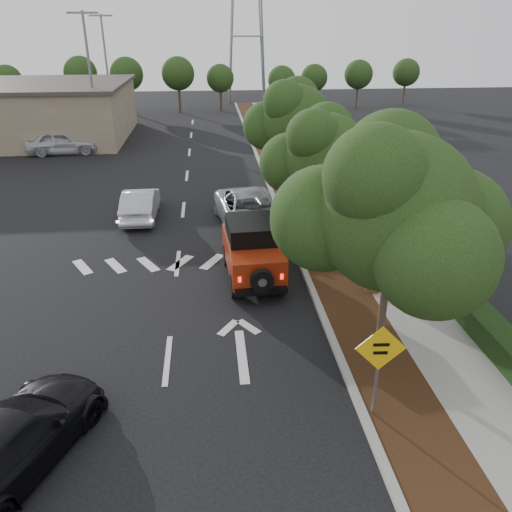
{
  "coord_description": "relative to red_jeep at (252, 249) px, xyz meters",
  "views": [
    {
      "loc": [
        1.31,
        -11.11,
        8.17
      ],
      "look_at": [
        2.68,
        3.0,
        1.57
      ],
      "focal_mm": 35.0,
      "sensor_mm": 36.0,
      "label": 1
    }
  ],
  "objects": [
    {
      "name": "terracotta_planter",
      "position": [
        3.91,
        -1.68,
        -0.23
      ],
      "size": [
        0.69,
        0.69,
        1.21
      ],
      "rotation": [
        0.0,
        0.0,
        0.03
      ],
      "color": "brown",
      "rests_on": "ground"
    },
    {
      "name": "curb",
      "position": [
        1.91,
        7.28,
        -0.97
      ],
      "size": [
        0.2,
        70.0,
        0.15
      ],
      "primitive_type": "cube",
      "color": "#9E9B93",
      "rests_on": "ground"
    },
    {
      "name": "red_jeep",
      "position": [
        0.0,
        0.0,
        0.0
      ],
      "size": [
        1.98,
        4.09,
        2.05
      ],
      "rotation": [
        0.0,
        0.0,
        0.06
      ],
      "color": "black",
      "rests_on": "ground"
    },
    {
      "name": "parked_suv",
      "position": [
        -11.34,
        19.71,
        -0.22
      ],
      "size": [
        4.98,
        2.43,
        1.63
      ],
      "primitive_type": "imported",
      "rotation": [
        0.0,
        0.0,
        1.68
      ],
      "color": "#B8BBC0",
      "rests_on": "ground"
    },
    {
      "name": "speed_hump_sign",
      "position": [
        2.11,
        -7.35,
        0.58
      ],
      "size": [
        1.1,
        0.12,
        2.34
      ],
      "rotation": [
        0.0,
        0.0,
        -0.06
      ],
      "color": "slate",
      "rests_on": "ground"
    },
    {
      "name": "sidewalk",
      "position": [
        4.81,
        7.28,
        -0.98
      ],
      "size": [
        2.0,
        70.0,
        0.12
      ],
      "primitive_type": "cube",
      "color": "gray",
      "rests_on": "ground"
    },
    {
      "name": "silver_suv_ahead",
      "position": [
        0.38,
        4.49,
        -0.26
      ],
      "size": [
        3.29,
        5.92,
        1.57
      ],
      "primitive_type": "imported",
      "rotation": [
        0.0,
        0.0,
        0.13
      ],
      "color": "#A2A4A9",
      "rests_on": "ground"
    },
    {
      "name": "planting_strip",
      "position": [
        2.91,
        7.28,
        -0.98
      ],
      "size": [
        1.8,
        70.0,
        0.12
      ],
      "primitive_type": "cube",
      "color": "black",
      "rests_on": "ground"
    },
    {
      "name": "black_suv_oncoming",
      "position": [
        -5.5,
        -7.98,
        -0.37
      ],
      "size": [
        3.53,
        4.97,
        1.34
      ],
      "primitive_type": "imported",
      "rotation": [
        0.0,
        0.0,
        2.74
      ],
      "color": "black",
      "rests_on": "ground"
    },
    {
      "name": "silver_sedan_oncoming",
      "position": [
        -4.58,
        6.39,
        -0.36
      ],
      "size": [
        1.44,
        4.13,
        1.36
      ],
      "primitive_type": "imported",
      "rotation": [
        0.0,
        0.0,
        3.14
      ],
      "color": "#B6B9BF",
      "rests_on": "ground"
    },
    {
      "name": "street_tree_far",
      "position": [
        2.91,
        8.28,
        -1.04
      ],
      "size": [
        3.4,
        3.4,
        5.62
      ],
      "primitive_type": null,
      "color": "black",
      "rests_on": "ground"
    },
    {
      "name": "street_tree_mid",
      "position": [
        2.91,
        1.78,
        -1.04
      ],
      "size": [
        3.2,
        3.2,
        5.32
      ],
      "primitive_type": null,
      "color": "black",
      "rests_on": "ground"
    },
    {
      "name": "transmission_tower",
      "position": [
        3.31,
        43.28,
        -1.04
      ],
      "size": [
        7.0,
        4.0,
        28.0
      ],
      "primitive_type": null,
      "color": "slate",
      "rests_on": "ground"
    },
    {
      "name": "ground",
      "position": [
        -2.69,
        -4.72,
        -1.04
      ],
      "size": [
        120.0,
        120.0,
        0.0
      ],
      "primitive_type": "plane",
      "color": "black",
      "rests_on": "ground"
    },
    {
      "name": "light_pole_a",
      "position": [
        -9.19,
        21.28,
        -1.04
      ],
      "size": [
        2.0,
        0.22,
        9.0
      ],
      "primitive_type": null,
      "color": "slate",
      "rests_on": "ground"
    },
    {
      "name": "light_pole_b",
      "position": [
        -10.19,
        33.28,
        -1.04
      ],
      "size": [
        2.0,
        0.22,
        9.0
      ],
      "primitive_type": null,
      "color": "slate",
      "rests_on": "ground"
    },
    {
      "name": "street_tree_near",
      "position": [
        2.91,
        -5.22,
        -1.04
      ],
      "size": [
        3.8,
        3.8,
        5.92
      ],
      "primitive_type": null,
      "color": "black",
      "rests_on": "ground"
    },
    {
      "name": "hedge",
      "position": [
        6.21,
        7.28,
        -0.64
      ],
      "size": [
        0.8,
        70.0,
        0.8
      ],
      "primitive_type": "cube",
      "color": "black",
      "rests_on": "ground"
    }
  ]
}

